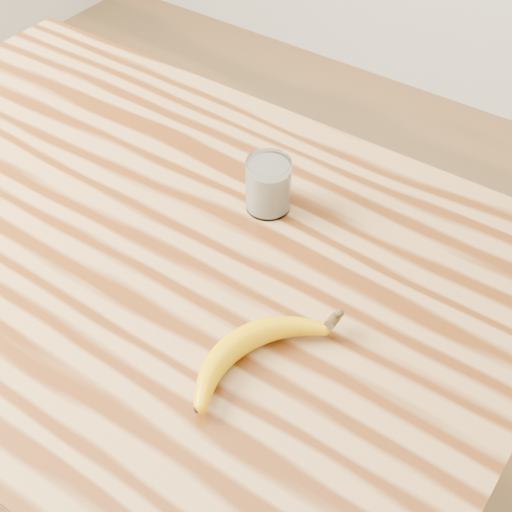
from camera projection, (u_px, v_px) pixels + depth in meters
The scene contains 3 objects.
table at pixel (142, 289), 1.16m from camera, with size 1.20×0.80×0.90m.
smoothie_glass at pixel (268, 186), 1.07m from camera, with size 0.07×0.07×0.09m.
banana at pixel (241, 341), 0.89m from camera, with size 0.10×0.28×0.03m, color #D79600, non-canonical shape.
Camera 1 is at (0.60, -0.53, 1.63)m, focal length 50.00 mm.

